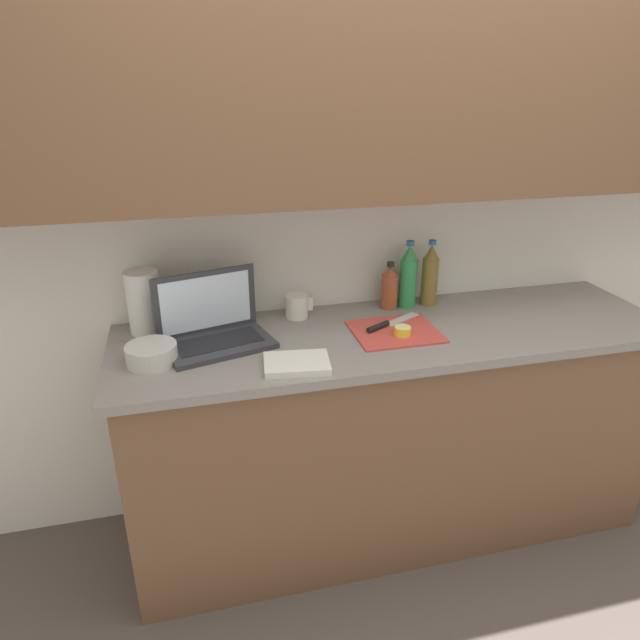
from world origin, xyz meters
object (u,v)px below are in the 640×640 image
object	(u,v)px
cutting_board	(395,331)
paper_towel_roll	(144,302)
bowl_white	(152,354)
bottle_green_soda	(430,275)
bottle_oil_tall	(408,277)
measuring_cup	(297,306)
knife	(384,325)
laptop	(213,327)
lemon_half_cut	(402,331)
bottle_water_clear	(389,287)

from	to	relation	value
cutting_board	paper_towel_roll	size ratio (longest dim) A/B	1.33
bowl_white	bottle_green_soda	bearing A→B (deg)	13.93
bowl_white	cutting_board	bearing A→B (deg)	2.25
bottle_green_soda	bottle_oil_tall	distance (m)	0.10
bottle_green_soda	bowl_white	world-z (taller)	bottle_green_soda
measuring_cup	bottle_oil_tall	bearing A→B (deg)	0.98
bowl_white	knife	bearing A→B (deg)	5.31
measuring_cup	laptop	bearing A→B (deg)	-155.44
bottle_green_soda	measuring_cup	world-z (taller)	bottle_green_soda
lemon_half_cut	bottle_oil_tall	bearing A→B (deg)	65.31
bottle_water_clear	knife	bearing A→B (deg)	-114.53
bottle_oil_tall	measuring_cup	distance (m)	0.49
laptop	bottle_oil_tall	bearing A→B (deg)	-3.65
bottle_green_soda	knife	bearing A→B (deg)	-143.32
bottle_water_clear	cutting_board	bearing A→B (deg)	-104.73
cutting_board	bottle_water_clear	bearing A→B (deg)	75.27
bottle_oil_tall	bowl_white	size ratio (longest dim) A/B	1.64
measuring_cup	paper_towel_roll	world-z (taller)	paper_towel_roll
knife	measuring_cup	distance (m)	0.36
cutting_board	lemon_half_cut	xyz separation A→B (m)	(0.01, -0.04, 0.02)
bowl_white	paper_towel_roll	world-z (taller)	paper_towel_roll
bottle_water_clear	bottle_green_soda	bearing A→B (deg)	-0.00
lemon_half_cut	bowl_white	bearing A→B (deg)	179.63
knife	bottle_green_soda	size ratio (longest dim) A/B	0.93
knife	bottle_water_clear	bearing A→B (deg)	36.83
cutting_board	bottle_green_soda	distance (m)	0.37
knife	lemon_half_cut	xyz separation A→B (m)	(0.04, -0.09, 0.01)
bowl_white	lemon_half_cut	bearing A→B (deg)	-0.37
laptop	bottle_water_clear	world-z (taller)	laptop
paper_towel_roll	bowl_white	bearing A→B (deg)	-85.17
measuring_cup	cutting_board	bearing A→B (deg)	-35.69
cutting_board	bottle_oil_tall	world-z (taller)	bottle_oil_tall
laptop	lemon_half_cut	bearing A→B (deg)	-25.12
lemon_half_cut	bowl_white	size ratio (longest dim) A/B	0.36
bottle_green_soda	laptop	bearing A→B (deg)	-169.82
knife	bottle_oil_tall	bearing A→B (deg)	20.81
cutting_board	lemon_half_cut	distance (m)	0.05
cutting_board	bottle_water_clear	world-z (taller)	bottle_water_clear
bottle_oil_tall	bowl_white	world-z (taller)	bottle_oil_tall
paper_towel_roll	lemon_half_cut	bearing A→B (deg)	-16.69
cutting_board	measuring_cup	world-z (taller)	measuring_cup
knife	bowl_white	size ratio (longest dim) A/B	1.51
knife	paper_towel_roll	bearing A→B (deg)	139.16
cutting_board	bottle_oil_tall	bearing A→B (deg)	59.51
cutting_board	measuring_cup	size ratio (longest dim) A/B	2.85
knife	bowl_white	bearing A→B (deg)	156.67
lemon_half_cut	laptop	bearing A→B (deg)	169.90
bottle_oil_tall	paper_towel_roll	bearing A→B (deg)	-179.51
knife	bowl_white	world-z (taller)	bowl_white
laptop	measuring_cup	xyz separation A→B (m)	(0.34, 0.16, -0.01)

